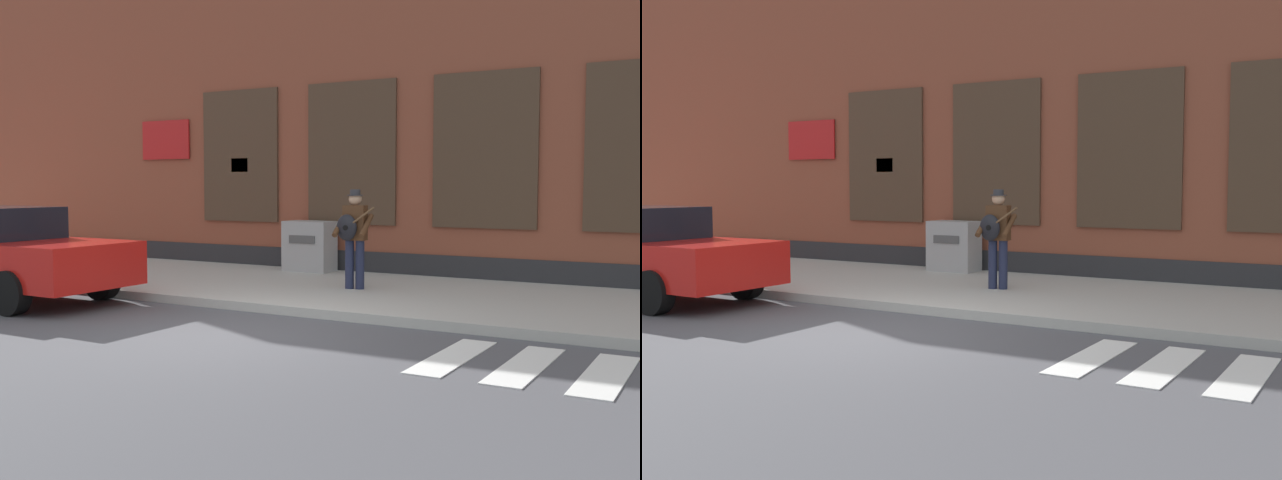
{
  "view_description": "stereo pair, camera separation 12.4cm",
  "coord_description": "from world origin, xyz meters",
  "views": [
    {
      "loc": [
        5.63,
        -7.56,
        1.89
      ],
      "look_at": [
        0.26,
        1.79,
        1.1
      ],
      "focal_mm": 42.0,
      "sensor_mm": 36.0,
      "label": 1
    },
    {
      "loc": [
        5.74,
        -7.5,
        1.89
      ],
      "look_at": [
        0.26,
        1.79,
        1.1
      ],
      "focal_mm": 42.0,
      "sensor_mm": 36.0,
      "label": 2
    }
  ],
  "objects": [
    {
      "name": "red_car",
      "position": [
        -4.99,
        0.41,
        0.77
      ],
      "size": [
        4.61,
        2.01,
        1.53
      ],
      "color": "red",
      "rests_on": "ground"
    },
    {
      "name": "sidewalk",
      "position": [
        0.0,
        3.72,
        0.07
      ],
      "size": [
        28.0,
        4.46,
        0.14
      ],
      "color": "#ADAAA3",
      "rests_on": "ground"
    },
    {
      "name": "building_backdrop",
      "position": [
        -0.0,
        7.95,
        4.46
      ],
      "size": [
        28.0,
        4.06,
        8.94
      ],
      "color": "brown",
      "rests_on": "ground"
    },
    {
      "name": "busker",
      "position": [
        -0.11,
        3.59,
        1.09
      ],
      "size": [
        0.74,
        0.57,
        1.68
      ],
      "color": "#1E233D",
      "rests_on": "sidewalk"
    },
    {
      "name": "ground_plane",
      "position": [
        0.0,
        0.0,
        0.0
      ],
      "size": [
        160.0,
        160.0,
        0.0
      ],
      "primitive_type": "plane",
      "color": "#4C4C51"
    },
    {
      "name": "utility_box",
      "position": [
        -2.11,
        5.5,
        0.65
      ],
      "size": [
        0.99,
        0.6,
        1.02
      ],
      "color": "#9E9E9E",
      "rests_on": "sidewalk"
    }
  ]
}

